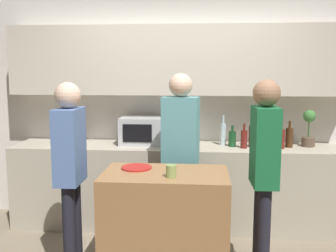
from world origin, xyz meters
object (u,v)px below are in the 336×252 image
Objects in this scene: bottle_2 at (244,139)px; toaster at (72,135)px; bottle_6 at (281,138)px; person_center at (180,145)px; microwave at (145,130)px; cup_0 at (171,171)px; bottle_3 at (252,136)px; potted_plant at (309,128)px; bottle_5 at (269,137)px; bottle_7 at (289,137)px; plate_on_island at (136,168)px; bottle_4 at (263,139)px; person_left at (264,163)px; bottle_1 at (232,138)px; bottle_0 at (223,134)px; person_right at (70,162)px.

toaster is at bearing 175.40° from bottle_2.
bottle_6 is 0.17× the size of person_center.
cup_0 is at bearing -72.86° from microwave.
bottle_2 is at bearing -140.32° from bottle_3.
potted_plant is 1.58× the size of bottle_5.
bottle_7 is 0.17× the size of person_center.
plate_on_island is 2.63× the size of cup_0.
bottle_4 is at bearing 11.35° from bottle_2.
plate_on_island is at bearing 83.47° from person_left.
plate_on_island is 0.16× the size of person_left.
bottle_1 is at bearing 47.72° from plate_on_island.
bottle_6 is 0.13m from bottle_7.
person_center is (0.35, 0.46, 0.11)m from plate_on_island.
bottle_7 reaches higher than toaster.
person_left reaches higher than cup_0.
bottle_4 is at bearing -14.69° from bottle_0.
bottle_0 is at bearing 144.30° from bottle_2.
potted_plant is at bearing 116.83° from person_right.
bottle_6 reaches higher than bottle_4.
bottle_4 is at bearing -6.93° from bottle_1.
microwave is at bearing 107.14° from cup_0.
bottle_3 is 0.12m from bottle_4.
potted_plant is 2.52m from person_right.
cup_0 reaches higher than plate_on_island.
person_center is (-0.85, -0.47, 0.01)m from bottle_4.
bottle_3 is 0.29m from bottle_6.
bottle_0 reaches higher than bottle_1.
potted_plant reaches higher than bottle_0.
potted_plant reaches higher than bottle_2.
plate_on_island is 0.40m from cup_0.
person_right is at bearing -167.12° from plate_on_island.
bottle_1 reaches higher than plate_on_island.
toaster is 2.63× the size of cup_0.
person_center is at bearing -126.90° from bottle_0.
bottle_7 is (1.56, -0.06, -0.04)m from microwave.
person_left is at bearing -101.49° from bottle_5.
person_center reaches higher than person_right.
bottle_7 is (0.39, 0.01, -0.01)m from bottle_3.
cup_0 is (0.32, -0.25, 0.04)m from plate_on_island.
person_left reaches higher than bottle_7.
person_left is (0.17, -1.06, -0.01)m from bottle_1.
microwave is at bearing 179.97° from bottle_0.
bottle_5 is 0.88× the size of bottle_7.
person_right is (-1.83, -1.18, -0.03)m from bottle_5.
microwave is 1.09m from bottle_2.
bottle_2 reaches higher than bottle_1.
toaster is at bearing 133.56° from cup_0.
toaster reaches higher than plate_on_island.
person_left is at bearing -98.33° from bottle_4.
person_left is (0.06, -0.98, -0.02)m from bottle_2.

